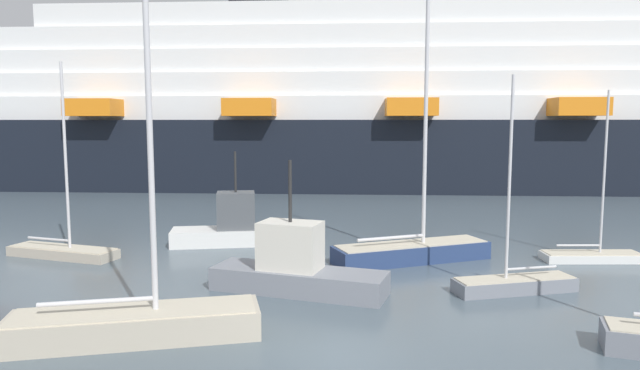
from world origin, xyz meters
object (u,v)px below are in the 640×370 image
object	(u,v)px
fishing_boat_1	(233,227)
cruise_ship	(471,111)
sailboat_2	(592,254)
sailboat_1	(412,247)
fishing_boat_0	(296,268)
sailboat_0	(63,248)
sailboat_5	(136,319)
sailboat_3	(514,281)
channel_buoy_1	(303,260)

from	to	relation	value
fishing_boat_1	cruise_ship	xyz separation A→B (m)	(19.22, 26.40, 6.32)
sailboat_2	fishing_boat_1	xyz separation A→B (m)	(-16.35, 3.70, 0.55)
sailboat_1	fishing_boat_0	distance (m)	6.67
fishing_boat_0	cruise_ship	world-z (taller)	cruise_ship
sailboat_2	fishing_boat_0	size ratio (longest dim) A/B	1.14
cruise_ship	fishing_boat_0	bearing A→B (deg)	-110.35
cruise_ship	sailboat_0	bearing A→B (deg)	-128.09
sailboat_0	cruise_ship	xyz separation A→B (m)	(26.53, 29.08, 6.79)
sailboat_5	fishing_boat_0	size ratio (longest dim) A/B	1.76
sailboat_5	fishing_boat_0	world-z (taller)	sailboat_5
sailboat_3	fishing_boat_0	distance (m)	7.90
sailboat_2	sailboat_3	xyz separation A→B (m)	(-5.05, -4.46, 0.06)
fishing_boat_0	channel_buoy_1	bearing A→B (deg)	-74.46
sailboat_1	fishing_boat_0	size ratio (longest dim) A/B	1.95
sailboat_1	channel_buoy_1	size ratio (longest dim) A/B	8.04
sailboat_0	fishing_boat_0	bearing A→B (deg)	-7.19
sailboat_0	sailboat_5	bearing A→B (deg)	-37.50
fishing_boat_1	channel_buoy_1	world-z (taller)	fishing_boat_1
sailboat_0	channel_buoy_1	bearing A→B (deg)	7.77
sailboat_0	fishing_boat_0	world-z (taller)	sailboat_0
sailboat_0	sailboat_3	size ratio (longest dim) A/B	1.13
sailboat_2	sailboat_1	bearing A→B (deg)	179.78
sailboat_3	sailboat_5	size ratio (longest dim) A/B	0.67
sailboat_3	cruise_ship	distance (m)	36.11
fishing_boat_0	sailboat_2	bearing A→B (deg)	-141.83
sailboat_3	channel_buoy_1	size ratio (longest dim) A/B	4.86
fishing_boat_1	sailboat_0	bearing A→B (deg)	-166.76
sailboat_2	cruise_ship	bearing A→B (deg)	84.92
fishing_boat_0	sailboat_5	bearing A→B (deg)	64.85
fishing_boat_0	channel_buoy_1	distance (m)	3.16
fishing_boat_1	cruise_ship	bearing A→B (deg)	47.04
sailboat_5	sailboat_0	bearing A→B (deg)	112.18
sailboat_1	fishing_boat_0	bearing A→B (deg)	-157.60
fishing_boat_0	cruise_ship	distance (m)	38.44
fishing_boat_0	fishing_boat_1	world-z (taller)	fishing_boat_0
sailboat_0	sailboat_2	xyz separation A→B (m)	(23.66, -1.02, -0.08)
fishing_boat_1	channel_buoy_1	distance (m)	6.15
sailboat_1	cruise_ship	world-z (taller)	cruise_ship
sailboat_0	fishing_boat_0	distance (m)	12.01
sailboat_2	sailboat_3	world-z (taller)	sailboat_3
sailboat_0	fishing_boat_0	size ratio (longest dim) A/B	1.33
sailboat_0	sailboat_1	world-z (taller)	sailboat_1
sailboat_0	fishing_boat_1	xyz separation A→B (m)	(7.31, 2.68, 0.47)
sailboat_3	sailboat_1	bearing A→B (deg)	-69.48
sailboat_1	sailboat_2	distance (m)	7.96
fishing_boat_1	channel_buoy_1	bearing A→B (deg)	-60.54
fishing_boat_0	channel_buoy_1	world-z (taller)	fishing_boat_0
sailboat_5	sailboat_1	bearing A→B (deg)	32.56
sailboat_0	channel_buoy_1	size ratio (longest dim) A/B	5.49
sailboat_1	channel_buoy_1	distance (m)	4.94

